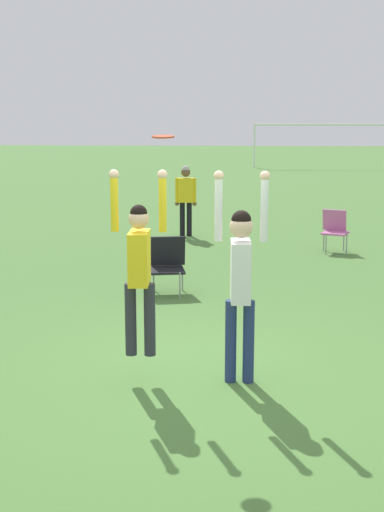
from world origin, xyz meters
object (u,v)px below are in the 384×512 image
(camping_chair_1, at_px, (167,262))
(camping_chair_2, at_px, (335,228))
(person_jumping, at_px, (139,260))
(frisbee, at_px, (163,137))
(person_defending, at_px, (241,272))
(person_spectator_near, at_px, (186,195))

(camping_chair_1, distance_m, camping_chair_2, 4.83)
(person_jumping, bearing_deg, camping_chair_2, -23.97)
(camping_chair_1, bearing_deg, frisbee, 84.61)
(person_jumping, xyz_separation_m, person_defending, (1.04, 0.05, -0.12))
(person_spectator_near, bearing_deg, camping_chair_2, -32.92)
(frisbee, height_order, person_spectator_near, frisbee)
(person_jumping, bearing_deg, person_defending, -90.00)
(person_defending, xyz_separation_m, camping_chair_1, (-1.17, 3.84, -0.70))
(camping_chair_2, height_order, person_spectator_near, person_spectator_near)
(camping_chair_2, bearing_deg, person_defending, 96.23)
(person_jumping, distance_m, camping_chair_1, 3.97)
(frisbee, height_order, camping_chair_2, frisbee)
(person_jumping, height_order, person_defending, person_jumping)
(person_defending, bearing_deg, camping_chair_2, 163.08)
(camping_chair_1, bearing_deg, person_defending, 95.92)
(person_defending, relative_size, person_spectator_near, 1.36)
(frisbee, bearing_deg, person_defending, 13.55)
(frisbee, relative_size, camping_chair_1, 0.25)
(camping_chair_2, bearing_deg, person_spectator_near, -7.52)
(person_defending, bearing_deg, person_jumping, -90.00)
(person_spectator_near, bearing_deg, camping_chair_1, -93.41)
(frisbee, bearing_deg, person_jumping, 153.03)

